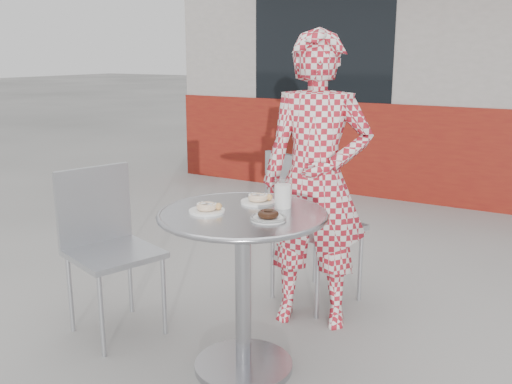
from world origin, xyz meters
The scene contains 10 objects.
ground centered at (0.00, 0.00, 0.00)m, with size 60.00×60.00×0.00m, color #AAA7A2.
storefront centered at (0.00, 5.56, 1.49)m, with size 6.02×4.55×3.00m.
bistro_table centered at (0.04, -0.04, 0.60)m, with size 0.79×0.79×0.80m.
chair_far centered at (0.00, 0.87, 0.29)m, with size 0.57×0.58×0.94m.
chair_left centered at (-0.77, -0.06, 0.28)m, with size 0.55×0.54×0.91m.
seated_person centered at (0.11, 0.62, 0.82)m, with size 0.60×0.39×1.64m, color maroon.
plate_far centered at (0.02, 0.14, 0.82)m, with size 0.17×0.17×0.05m.
plate_near centered at (-0.10, -0.12, 0.82)m, with size 0.17×0.17×0.04m.
plate_checker centered at (0.20, -0.08, 0.81)m, with size 0.16×0.16×0.04m.
milk_cup centered at (0.16, 0.12, 0.86)m, with size 0.09×0.09×0.14m.
Camera 1 is at (1.35, -2.18, 1.51)m, focal length 40.00 mm.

